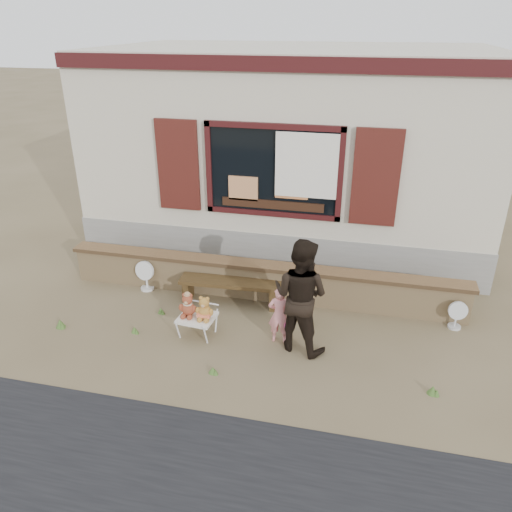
% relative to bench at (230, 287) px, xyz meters
% --- Properties ---
extents(ground, '(80.00, 80.00, 0.00)m').
position_rel_bench_xyz_m(ground, '(0.47, -0.66, -0.33)').
color(ground, brown).
rests_on(ground, ground).
extents(shopfront, '(8.04, 5.13, 4.00)m').
position_rel_bench_xyz_m(shopfront, '(0.47, 3.83, 1.67)').
color(shopfront, '#B2A890').
rests_on(shopfront, ground).
extents(brick_wall, '(7.10, 0.36, 0.67)m').
position_rel_bench_xyz_m(brick_wall, '(0.47, 0.34, 0.01)').
color(brick_wall, tan).
rests_on(brick_wall, ground).
extents(bench, '(1.77, 0.46, 0.45)m').
position_rel_bench_xyz_m(bench, '(0.00, 0.00, 0.00)').
color(bench, '#382813').
rests_on(bench, ground).
extents(folding_chair, '(0.59, 0.53, 0.34)m').
position_rel_bench_xyz_m(folding_chair, '(-0.24, -1.05, -0.02)').
color(folding_chair, white).
rests_on(folding_chair, ground).
extents(teddy_bear_left, '(0.31, 0.28, 0.40)m').
position_rel_bench_xyz_m(teddy_bear_left, '(-0.38, -1.03, 0.21)').
color(teddy_bear_left, brown).
rests_on(teddy_bear_left, folding_chair).
extents(teddy_bear_right, '(0.31, 0.27, 0.39)m').
position_rel_bench_xyz_m(teddy_bear_right, '(-0.10, -1.06, 0.20)').
color(teddy_bear_right, olive).
rests_on(teddy_bear_right, folding_chair).
extents(child, '(0.35, 0.24, 0.94)m').
position_rel_bench_xyz_m(child, '(1.04, -0.92, 0.14)').
color(child, pink).
rests_on(child, ground).
extents(adult, '(1.03, 0.92, 1.78)m').
position_rel_bench_xyz_m(adult, '(1.35, -0.99, 0.56)').
color(adult, black).
rests_on(adult, ground).
extents(fan_left, '(0.37, 0.24, 0.58)m').
position_rel_bench_xyz_m(fan_left, '(-1.63, 0.14, -0.04)').
color(fan_left, silver).
rests_on(fan_left, ground).
extents(fan_right, '(0.31, 0.21, 0.49)m').
position_rel_bench_xyz_m(fan_right, '(3.74, 0.08, -0.08)').
color(fan_right, silver).
rests_on(fan_right, ground).
extents(grass_tufts, '(5.89, 1.66, 0.15)m').
position_rel_bench_xyz_m(grass_tufts, '(0.09, -1.19, -0.26)').
color(grass_tufts, '#436528').
rests_on(grass_tufts, ground).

